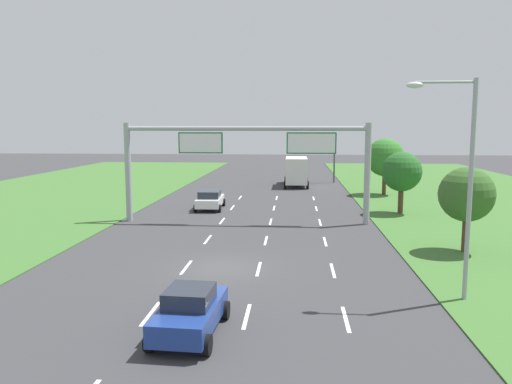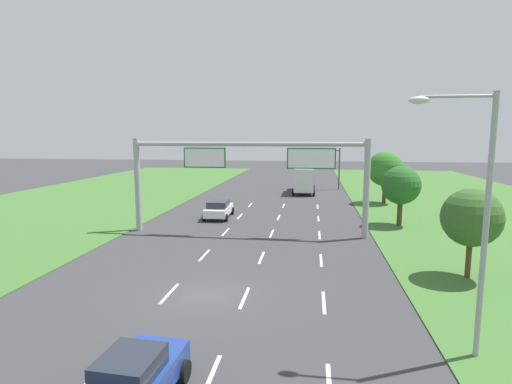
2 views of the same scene
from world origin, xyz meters
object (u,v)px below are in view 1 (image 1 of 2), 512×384
(roadside_tree_far, at_px, (385,158))
(roadside_tree_mid, at_px, (402,172))
(roadside_tree_near, at_px, (467,195))
(street_lamp, at_px, (461,170))
(sign_gantry, at_px, (248,153))
(traffic_light_mast, at_px, (318,151))
(car_lead_silver, at_px, (190,311))
(box_truck, at_px, (296,171))
(car_near_red, at_px, (210,199))

(roadside_tree_far, bearing_deg, roadside_tree_mid, -93.38)
(roadside_tree_near, bearing_deg, street_lamp, -110.45)
(sign_gantry, xyz_separation_m, roadside_tree_near, (12.33, -7.59, -1.75))
(street_lamp, distance_m, roadside_tree_mid, 19.82)
(traffic_light_mast, bearing_deg, roadside_tree_mid, -76.29)
(sign_gantry, distance_m, roadside_tree_far, 19.52)
(traffic_light_mast, bearing_deg, roadside_tree_far, -61.51)
(street_lamp, bearing_deg, traffic_light_mast, 94.64)
(traffic_light_mast, relative_size, roadside_tree_mid, 1.16)
(car_lead_silver, bearing_deg, roadside_tree_far, 73.81)
(box_truck, relative_size, sign_gantry, 0.45)
(car_near_red, distance_m, roadside_tree_far, 18.75)
(street_lamp, height_order, roadside_tree_far, street_lamp)
(car_near_red, relative_size, street_lamp, 0.52)
(car_near_red, distance_m, roadside_tree_mid, 15.37)
(roadside_tree_mid, distance_m, roadside_tree_far, 10.91)
(car_lead_silver, bearing_deg, street_lamp, 25.84)
(street_lamp, distance_m, roadside_tree_near, 8.40)
(roadside_tree_far, bearing_deg, sign_gantry, -128.35)
(car_near_red, xyz_separation_m, roadside_tree_far, (15.77, 9.71, 2.93))
(traffic_light_mast, bearing_deg, street_lamp, -85.36)
(car_near_red, height_order, roadside_tree_mid, roadside_tree_mid)
(car_near_red, xyz_separation_m, traffic_light_mast, (9.77, 20.76, 3.07))
(street_lamp, bearing_deg, roadside_tree_mid, 84.26)
(box_truck, height_order, traffic_light_mast, traffic_light_mast)
(car_lead_silver, xyz_separation_m, traffic_light_mast, (6.21, 45.56, 3.09))
(box_truck, relative_size, roadside_tree_near, 1.66)
(car_lead_silver, distance_m, roadside_tree_mid, 26.42)
(roadside_tree_far, bearing_deg, street_lamp, -94.90)
(car_lead_silver, height_order, traffic_light_mast, traffic_light_mast)
(box_truck, height_order, roadside_tree_far, roadside_tree_far)
(roadside_tree_far, bearing_deg, box_truck, 139.85)
(traffic_light_mast, xyz_separation_m, street_lamp, (3.38, -41.57, 1.21))
(box_truck, relative_size, roadside_tree_mid, 1.59)
(car_lead_silver, relative_size, sign_gantry, 0.23)
(box_truck, bearing_deg, roadside_tree_near, -73.87)
(car_lead_silver, relative_size, roadside_tree_far, 0.72)
(roadside_tree_near, relative_size, roadside_tree_far, 0.82)
(street_lamp, height_order, roadside_tree_mid, street_lamp)
(roadside_tree_mid, bearing_deg, street_lamp, -95.74)
(sign_gantry, xyz_separation_m, roadside_tree_far, (12.09, 15.28, -1.17))
(box_truck, height_order, roadside_tree_near, roadside_tree_near)
(sign_gantry, bearing_deg, traffic_light_mast, 76.96)
(car_lead_silver, xyz_separation_m, roadside_tree_mid, (11.56, 23.63, 2.50))
(car_lead_silver, height_order, box_truck, box_truck)
(sign_gantry, bearing_deg, street_lamp, -58.16)
(car_near_red, bearing_deg, traffic_light_mast, 62.80)
(street_lamp, relative_size, roadside_tree_mid, 1.76)
(sign_gantry, relative_size, street_lamp, 2.03)
(car_near_red, xyz_separation_m, street_lamp, (13.15, -20.82, 4.28))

